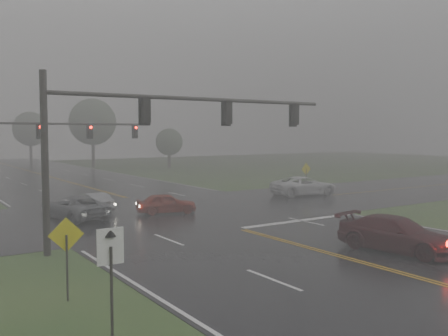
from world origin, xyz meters
TOP-DOWN VIEW (x-y plane):
  - main_road at (0.00, 20.00)m, footprint 18.00×160.00m
  - cross_street at (0.00, 22.00)m, footprint 120.00×14.00m
  - stop_bar at (4.50, 14.40)m, footprint 8.50×0.50m
  - sedan_maroon at (2.71, 6.30)m, footprint 3.10×5.57m
  - sedan_red at (-0.91, 21.25)m, footprint 4.13×2.53m
  - sedan_silver at (-4.62, 24.62)m, footprint 1.73×3.95m
  - car_grey at (-6.51, 22.37)m, footprint 3.37×5.50m
  - pickup_white at (13.06, 23.35)m, footprint 6.01×3.54m
  - signal_gantry_near at (-5.29, 14.17)m, footprint 15.65×0.34m
  - signal_gantry_far at (-6.26, 30.51)m, footprint 12.64×0.34m
  - sign_diamond_west at (-11.17, 7.90)m, footprint 1.08×0.19m
  - sign_arrow_white at (-11.32, 3.75)m, footprint 0.66×0.12m
  - sign_diamond_east at (14.56, 24.74)m, footprint 1.09×0.12m
  - tree_ne_a at (10.36, 67.94)m, footprint 7.17×7.17m
  - tree_e_near at (18.92, 59.01)m, footprint 4.03×4.03m
  - tree_n_far at (5.40, 87.12)m, footprint 6.19×6.19m

SIDE VIEW (x-z plane):
  - main_road at x=0.00m, z-range -0.01..0.01m
  - cross_street at x=0.00m, z-range -0.01..0.01m
  - stop_bar at x=4.50m, z-range 0.00..0.00m
  - sedan_maroon at x=2.71m, z-range -0.76..0.76m
  - sedan_red at x=-0.91m, z-range -0.66..0.66m
  - sedan_silver at x=-4.62m, z-range -0.63..0.63m
  - car_grey at x=-6.51m, z-range -0.71..0.71m
  - pickup_white at x=13.06m, z-range -0.78..0.78m
  - sign_diamond_west at x=-11.17m, z-range 0.46..3.07m
  - sign_diamond_east at x=14.56m, z-range 0.46..3.07m
  - sign_arrow_white at x=-11.32m, z-range 0.59..3.54m
  - tree_e_near at x=18.92m, z-range 0.92..6.83m
  - signal_gantry_far at x=-6.26m, z-range 1.38..8.08m
  - signal_gantry_near at x=-5.29m, z-range 1.63..9.46m
  - tree_n_far at x=5.40m, z-range 1.43..10.52m
  - tree_ne_a at x=10.36m, z-range 1.67..12.20m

